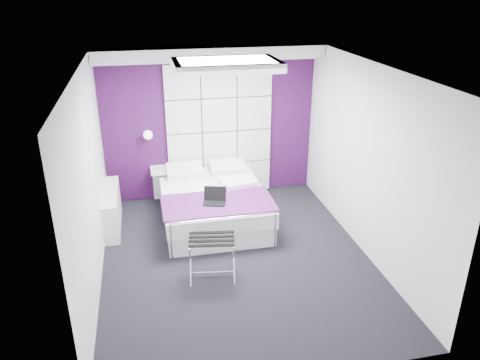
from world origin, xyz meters
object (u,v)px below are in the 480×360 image
(bed, at_px, (213,204))
(laptop, at_px, (214,199))
(radiator, at_px, (112,209))
(luggage_rack, at_px, (212,258))
(wall_lamp, at_px, (148,134))
(nightstand, at_px, (165,169))

(bed, relative_size, laptop, 6.11)
(radiator, xyz_separation_m, luggage_rack, (1.30, -1.65, -0.02))
(bed, relative_size, luggage_rack, 3.43)
(wall_lamp, xyz_separation_m, laptop, (0.86, -1.37, -0.61))
(wall_lamp, bearing_deg, bed, -44.61)
(bed, height_order, laptop, laptop)
(radiator, height_order, nightstand, nightstand)
(radiator, xyz_separation_m, laptop, (1.50, -0.61, 0.31))
(nightstand, xyz_separation_m, laptop, (0.62, -1.33, 0.01))
(radiator, bearing_deg, nightstand, 39.29)
(laptop, bearing_deg, bed, 99.31)
(bed, height_order, luggage_rack, bed)
(bed, bearing_deg, wall_lamp, 135.39)
(wall_lamp, height_order, nightstand, wall_lamp)
(wall_lamp, distance_m, nightstand, 0.67)
(wall_lamp, relative_size, radiator, 0.12)
(wall_lamp, distance_m, laptop, 1.73)
(wall_lamp, bearing_deg, radiator, -130.10)
(wall_lamp, relative_size, laptop, 0.47)
(bed, bearing_deg, nightstand, 128.04)
(luggage_rack, bearing_deg, bed, 89.27)
(nightstand, bearing_deg, bed, -51.96)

